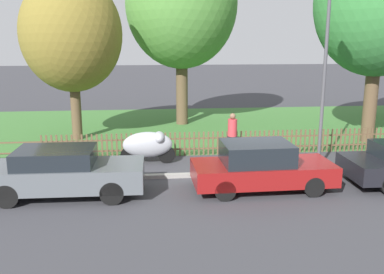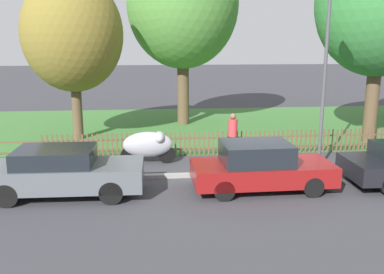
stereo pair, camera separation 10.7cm
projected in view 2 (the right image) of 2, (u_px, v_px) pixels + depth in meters
The scene contains 12 objects.
ground_plane at pixel (250, 176), 13.51m from camera, with size 120.00×120.00×0.00m, color #38383D.
kerb_stone at pixel (250, 173), 13.59m from camera, with size 31.95×0.20×0.12m, color gray.
grass_strip at pixel (214, 126), 21.34m from camera, with size 31.95×10.86×0.01m, color #3D7033.
park_fence at pixel (234, 143), 15.98m from camera, with size 31.95×0.05×0.89m.
parked_car_silver_hatchback at pixel (62, 172), 11.67m from camera, with size 4.32×1.72×1.35m.
parked_car_black_saloon at pixel (260, 167), 12.14m from camera, with size 4.02×1.71×1.39m.
covered_motorcycle at pixel (149, 144), 14.75m from camera, with size 1.90×0.73×1.13m.
tree_nearest_kerb at pixel (73, 34), 17.59m from camera, with size 4.15×4.15×6.83m.
tree_behind_motorcycle at pixel (183, 4), 20.55m from camera, with size 5.39×5.39×8.98m.
tree_mid_park at pixel (381, 2), 16.77m from camera, with size 5.09×5.09×8.59m.
pedestrian_near_fence at pixel (233, 133), 15.46m from camera, with size 0.44×0.44×1.64m.
street_lamp at pixel (328, 52), 13.29m from camera, with size 0.20×0.79×6.16m.
Camera 2 is at (-3.06, -12.65, 4.23)m, focal length 40.00 mm.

